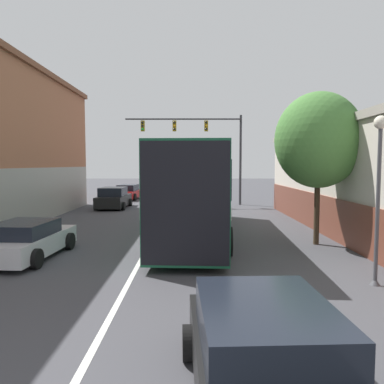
% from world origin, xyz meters
% --- Properties ---
extents(lane_center_line, '(0.14, 43.23, 0.01)m').
position_xyz_m(lane_center_line, '(0.00, 15.61, 0.00)').
color(lane_center_line, silver).
rests_on(lane_center_line, ground_plane).
extents(bus, '(3.31, 12.46, 3.81)m').
position_xyz_m(bus, '(1.79, 14.91, 2.13)').
color(bus, '#145133').
rests_on(bus, ground_plane).
extents(hatchback_foreground, '(2.22, 4.44, 1.33)m').
position_xyz_m(hatchback_foreground, '(2.61, 3.07, 0.63)').
color(hatchback_foreground, black).
rests_on(hatchback_foreground, ground_plane).
extents(parked_car_left_near, '(2.16, 4.41, 1.32)m').
position_xyz_m(parked_car_left_near, '(-3.95, 31.53, 0.63)').
color(parked_car_left_near, red).
rests_on(parked_car_left_near, ground_plane).
extents(parked_car_left_mid, '(2.24, 4.22, 1.23)m').
position_xyz_m(parked_car_left_mid, '(-3.80, 10.77, 0.60)').
color(parked_car_left_mid, silver).
rests_on(parked_car_left_mid, ground_plane).
extents(parked_car_left_far, '(2.14, 4.13, 1.49)m').
position_xyz_m(parked_car_left_far, '(-3.88, 24.89, 0.69)').
color(parked_car_left_far, black).
rests_on(parked_car_left_far, ground_plane).
extents(traffic_signal_gantry, '(8.84, 0.36, 6.82)m').
position_xyz_m(traffic_signal_gantry, '(2.46, 27.21, 5.09)').
color(traffic_signal_gantry, '#333338').
rests_on(traffic_signal_gantry, ground_plane).
extents(street_lamp, '(0.34, 0.34, 4.31)m').
position_xyz_m(street_lamp, '(6.36, 8.00, 2.62)').
color(street_lamp, '#47474C').
rests_on(street_lamp, ground_plane).
extents(street_tree_near, '(3.32, 2.98, 5.84)m').
position_xyz_m(street_tree_near, '(6.48, 12.93, 4.01)').
color(street_tree_near, '#3D2D1E').
rests_on(street_tree_near, ground_plane).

